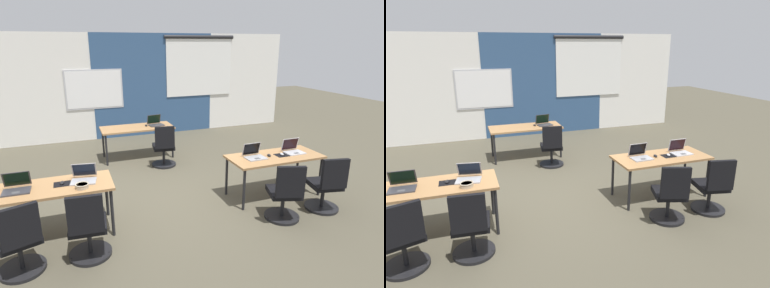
{
  "view_description": "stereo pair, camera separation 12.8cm",
  "coord_description": "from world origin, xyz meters",
  "views": [
    {
      "loc": [
        -1.43,
        -5.0,
        2.53
      ],
      "look_at": [
        0.44,
        -0.12,
        0.93
      ],
      "focal_mm": 30.9,
      "sensor_mm": 36.0,
      "label": 1
    },
    {
      "loc": [
        -1.31,
        -5.05,
        2.53
      ],
      "look_at": [
        0.44,
        -0.12,
        0.93
      ],
      "focal_mm": 30.9,
      "sensor_mm": 36.0,
      "label": 2
    }
  ],
  "objects": [
    {
      "name": "laptop_near_right_end",
      "position": [
        2.14,
        -0.56,
        0.77
      ],
      "size": [
        0.33,
        0.28,
        0.23
      ],
      "rotation": [
        0.0,
        0.0,
        0.01
      ],
      "color": "#B7B7BC",
      "rests_on": "desk_near_right"
    },
    {
      "name": "chair_near_left_end",
      "position": [
        -2.09,
        -1.33,
        0.38
      ],
      "size": [
        0.56,
        0.61,
        0.92
      ],
      "rotation": [
        0.0,
        0.0,
        3.47
      ],
      "color": "black",
      "rests_on": "ground"
    },
    {
      "name": "laptop_far_right",
      "position": [
        0.44,
        2.22,
        0.77
      ],
      "size": [
        0.37,
        0.33,
        0.23
      ],
      "rotation": [
        0.0,
        0.0,
        0.15
      ],
      "color": "#333338",
      "rests_on": "desk_far_center"
    },
    {
      "name": "desk_far_center",
      "position": [
        0.0,
        2.2,
        0.66
      ],
      "size": [
        1.6,
        0.7,
        0.72
      ],
      "color": "#A37547",
      "rests_on": "ground"
    },
    {
      "name": "laptop_near_left_inner",
      "position": [
        -1.32,
        -0.55,
        0.77
      ],
      "size": [
        0.38,
        0.37,
        0.22
      ],
      "rotation": [
        0.0,
        0.0,
        -0.18
      ],
      "color": "#9E9EA3",
      "rests_on": "desk_near_left"
    },
    {
      "name": "laptop_near_right_inner",
      "position": [
        1.37,
        -0.56,
        0.77
      ],
      "size": [
        0.34,
        0.3,
        0.23
      ],
      "rotation": [
        0.0,
        0.0,
        0.03
      ],
      "color": "#9E9EA3",
      "rests_on": "desk_near_right"
    },
    {
      "name": "mouse_near_right_end",
      "position": [
        1.87,
        -0.62,
        0.74
      ],
      "size": [
        0.08,
        0.11,
        0.03
      ],
      "color": "#B2B2B7",
      "rests_on": "mousepad_near_right_end"
    },
    {
      "name": "back_wall_assembly",
      "position": [
        0.04,
        4.19,
        1.41
      ],
      "size": [
        10.0,
        0.27,
        2.8
      ],
      "color": "silver",
      "rests_on": "ground"
    },
    {
      "name": "chair_near_right_inner",
      "position": [
        1.41,
        -1.39,
        0.38
      ],
      "size": [
        0.56,
        0.61,
        0.92
      ],
      "rotation": [
        0.0,
        0.0,
        2.82
      ],
      "color": "black",
      "rests_on": "ground"
    },
    {
      "name": "mousepad_near_right_end",
      "position": [
        1.87,
        -0.62,
        0.72
      ],
      "size": [
        0.22,
        0.19,
        0.0
      ],
      "color": "black",
      "rests_on": "desk_near_right"
    },
    {
      "name": "chair_far_right",
      "position": [
        0.39,
        1.41,
        0.38
      ],
      "size": [
        0.52,
        0.57,
        0.92
      ],
      "rotation": [
        0.0,
        0.0,
        2.99
      ],
      "color": "black",
      "rests_on": "ground"
    },
    {
      "name": "snack_bowl",
      "position": [
        -1.36,
        -0.8,
        0.76
      ],
      "size": [
        0.18,
        0.18,
        0.06
      ],
      "color": "tan",
      "rests_on": "desk_near_left"
    },
    {
      "name": "mouse_far_right",
      "position": [
        0.21,
        2.21,
        0.74
      ],
      "size": [
        0.06,
        0.1,
        0.03
      ],
      "color": "black",
      "rests_on": "desk_far_center"
    },
    {
      "name": "chair_near_left_inner",
      "position": [
        -1.35,
        -1.31,
        0.38
      ],
      "size": [
        0.52,
        0.56,
        0.92
      ],
      "rotation": [
        0.0,
        0.0,
        3.06
      ],
      "color": "black",
      "rests_on": "ground"
    },
    {
      "name": "mouse_near_right_inner",
      "position": [
        1.65,
        -0.59,
        0.74
      ],
      "size": [
        0.08,
        0.11,
        0.03
      ],
      "color": "black",
      "rests_on": "desk_near_right"
    },
    {
      "name": "mouse_near_left_inner",
      "position": [
        -1.6,
        -0.57,
        0.74
      ],
      "size": [
        0.07,
        0.11,
        0.03
      ],
      "color": "black",
      "rests_on": "mousepad_near_left_inner"
    },
    {
      "name": "laptop_near_left_end",
      "position": [
        -2.14,
        -0.58,
        0.77
      ],
      "size": [
        0.34,
        0.31,
        0.23
      ],
      "rotation": [
        0.0,
        0.0,
        -0.02
      ],
      "color": "#333338",
      "rests_on": "desk_near_left"
    },
    {
      "name": "desk_near_left",
      "position": [
        -1.75,
        -0.6,
        0.66
      ],
      "size": [
        1.6,
        0.7,
        0.72
      ],
      "color": "#A37547",
      "rests_on": "ground"
    },
    {
      "name": "desk_near_right",
      "position": [
        1.75,
        -0.6,
        0.66
      ],
      "size": [
        1.6,
        0.7,
        0.72
      ],
      "color": "#A37547",
      "rests_on": "ground"
    },
    {
      "name": "chair_near_right_end",
      "position": [
        2.19,
        -1.37,
        0.38
      ],
      "size": [
        0.53,
        0.58,
        0.92
      ],
      "rotation": [
        0.0,
        0.0,
        2.92
      ],
      "color": "black",
      "rests_on": "ground"
    },
    {
      "name": "ground_plane",
      "position": [
        0.0,
        0.0,
        0.0
      ],
      "size": [
        24.0,
        24.0,
        0.0
      ],
      "color": "#4C4738"
    },
    {
      "name": "mousepad_near_left_inner",
      "position": [
        -1.6,
        -0.57,
        0.72
      ],
      "size": [
        0.22,
        0.19,
        0.0
      ],
      "color": "black",
      "rests_on": "desk_near_left"
    }
  ]
}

